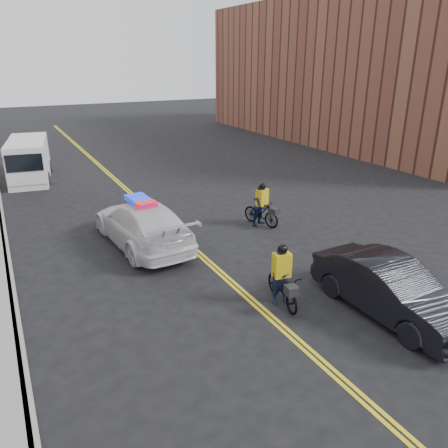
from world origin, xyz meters
TOP-DOWN VIEW (x-y plane):
  - ground at (0.00, 0.00)m, footprint 120.00×120.00m
  - center_line_left at (-0.08, 8.00)m, footprint 0.10×60.00m
  - center_line_right at (0.08, 8.00)m, footprint 0.10×60.00m
  - curb at (-6.00, 8.00)m, footprint 0.20×60.00m
  - building_across at (22.00, 18.00)m, footprint 12.00×30.00m
  - police_cruiser at (-1.46, 4.33)m, footprint 2.66×5.71m
  - dark_sedan at (2.89, -3.28)m, footprint 1.68×4.63m
  - cargo_van at (-4.21, 16.18)m, footprint 2.71×5.57m
  - cyclist_near at (0.64, -1.49)m, footprint 0.94×1.91m
  - cyclist_far at (3.50, 4.01)m, footprint 1.03×1.84m

SIDE VIEW (x-z plane):
  - ground at x=0.00m, z-range 0.00..0.00m
  - center_line_left at x=-0.08m, z-range 0.00..0.01m
  - center_line_right at x=0.08m, z-range 0.00..0.01m
  - curb at x=-6.00m, z-range 0.00..0.15m
  - cyclist_near at x=0.64m, z-range -0.27..1.52m
  - cyclist_far at x=3.50m, z-range -0.19..1.60m
  - dark_sedan at x=2.89m, z-range 0.00..1.52m
  - police_cruiser at x=-1.46m, z-range -0.07..1.70m
  - cargo_van at x=-4.21m, z-range -0.02..2.21m
  - building_across at x=22.00m, z-range 0.00..11.00m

